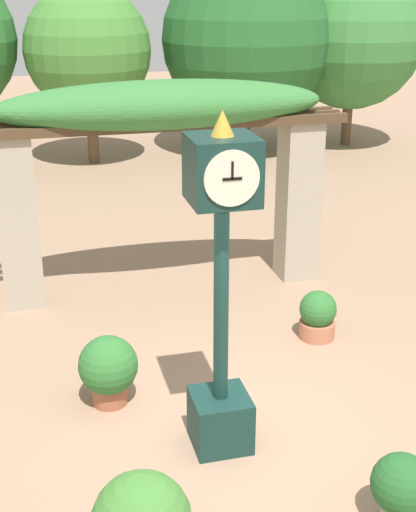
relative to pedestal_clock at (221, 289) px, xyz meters
name	(u,v)px	position (x,y,z in m)	size (l,w,h in m)	color
ground_plane	(239,435)	(0.23, 0.07, -1.74)	(60.00, 60.00, 0.00)	#9E7A60
pedestal_clock	(221,289)	(0.00, 0.00, 0.00)	(0.60, 0.64, 3.41)	#14332D
pergola	(163,136)	(0.23, 3.96, 0.62)	(5.34, 1.15, 3.14)	#A89E89
potted_plant_near_right	(108,368)	(-1.00, 1.02, -1.29)	(0.66, 0.66, 0.81)	#9E563D
potted_plant_far_left	(318,315)	(1.85, 1.90, -1.42)	(0.49, 0.49, 0.66)	#B26B4C
potted_plant_far_right	(402,487)	(1.21, -1.48, -1.37)	(0.54, 0.54, 0.68)	gray
tree_line	(107,44)	(0.49, 12.53, 1.15)	(17.62, 4.46, 5.12)	brown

